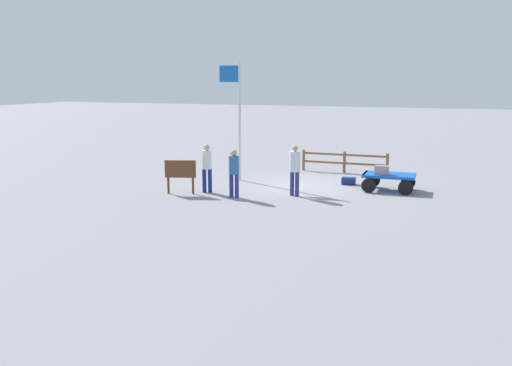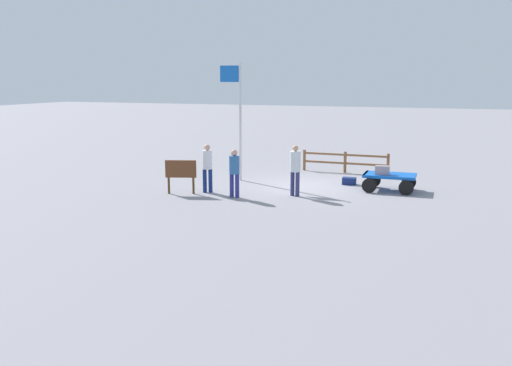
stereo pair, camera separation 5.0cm
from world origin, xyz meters
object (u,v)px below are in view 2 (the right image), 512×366
at_px(suitcase_olive, 382,170).
at_px(flagpole, 238,111).
at_px(worker_supervisor, 207,165).
at_px(worker_trailing, 234,170).
at_px(worker_lead, 295,166).
at_px(signboard, 181,172).
at_px(luggage_cart, 389,179).
at_px(suitcase_dark, 349,181).

height_order(suitcase_olive, flagpole, flagpole).
xyz_separation_m(worker_supervisor, flagpole, (-0.05, -2.65, 1.73)).
height_order(worker_trailing, flagpole, flagpole).
bearing_deg(worker_lead, signboard, 15.55).
bearing_deg(worker_trailing, signboard, 2.91).
xyz_separation_m(worker_supervisor, signboard, (0.77, 0.53, -0.21)).
distance_m(suitcase_olive, worker_trailing, 5.30).
bearing_deg(suitcase_olive, worker_lead, 34.62).
bearing_deg(worker_lead, suitcase_olive, -145.38).
xyz_separation_m(worker_lead, worker_trailing, (1.84, 0.96, -0.08)).
height_order(luggage_cart, suitcase_olive, suitcase_olive).
bearing_deg(flagpole, suitcase_olive, 177.11).
height_order(suitcase_olive, worker_supervisor, worker_supervisor).
xyz_separation_m(luggage_cart, suitcase_dark, (1.57, -0.71, -0.31)).
bearing_deg(signboard, suitcase_olive, -155.89).
bearing_deg(worker_supervisor, luggage_cart, -156.50).
relative_size(suitcase_olive, suitcase_dark, 1.02).
xyz_separation_m(suitcase_olive, suitcase_dark, (1.35, -0.91, -0.63)).
height_order(luggage_cart, worker_supervisor, worker_supervisor).
xyz_separation_m(luggage_cart, flagpole, (5.87, -0.08, 2.28)).
relative_size(suitcase_dark, flagpole, 0.11).
distance_m(worker_trailing, flagpole, 3.74).
height_order(worker_supervisor, flagpole, flagpole).
height_order(suitcase_dark, worker_trailing, worker_trailing).
bearing_deg(flagpole, signboard, 75.54).
relative_size(worker_supervisor, signboard, 1.45).
height_order(worker_trailing, worker_supervisor, worker_supervisor).
bearing_deg(worker_supervisor, worker_trailing, 160.38).
distance_m(suitcase_dark, signboard, 6.41).
bearing_deg(suitcase_dark, luggage_cart, 155.76).
bearing_deg(worker_trailing, worker_lead, -152.41).
distance_m(worker_lead, signboard, 3.96).
xyz_separation_m(worker_lead, signboard, (3.81, 1.06, -0.25)).
bearing_deg(suitcase_olive, signboard, 24.11).
xyz_separation_m(worker_lead, flagpole, (2.99, -2.12, 1.69)).
height_order(suitcase_olive, signboard, signboard).
relative_size(suitcase_dark, worker_lead, 0.30).
height_order(worker_lead, worker_supervisor, worker_lead).
height_order(suitcase_olive, worker_lead, worker_lead).
height_order(suitcase_olive, suitcase_dark, suitcase_olive).
distance_m(worker_supervisor, signboard, 0.96).
bearing_deg(flagpole, worker_lead, 144.65).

